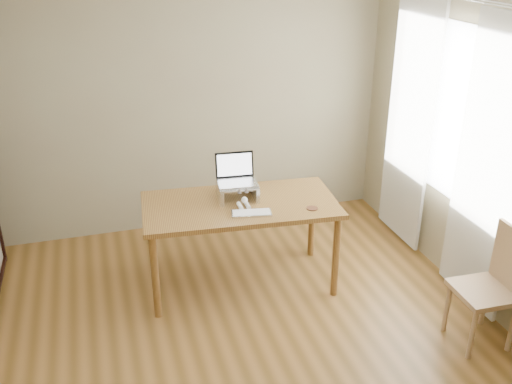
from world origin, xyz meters
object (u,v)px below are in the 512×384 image
(desk, at_px, (240,212))
(laptop, at_px, (236,175))
(cat, at_px, (237,189))
(keyboard, at_px, (251,213))
(chair, at_px, (493,283))

(desk, bearing_deg, laptop, 94.75)
(cat, bearing_deg, keyboard, -85.36)
(laptop, xyz_separation_m, cat, (0.01, -0.02, -0.12))
(desk, xyz_separation_m, laptop, (0.00, 0.13, 0.27))
(laptop, relative_size, keyboard, 1.01)
(laptop, distance_m, cat, 0.12)
(cat, relative_size, chair, 0.56)
(keyboard, bearing_deg, chair, -23.74)
(chair, bearing_deg, keyboard, 148.09)
(desk, bearing_deg, keyboard, -77.39)
(desk, height_order, chair, chair)
(desk, relative_size, laptop, 4.89)
(desk, height_order, cat, cat)
(laptop, xyz_separation_m, keyboard, (0.03, -0.35, -0.18))
(desk, distance_m, laptop, 0.31)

